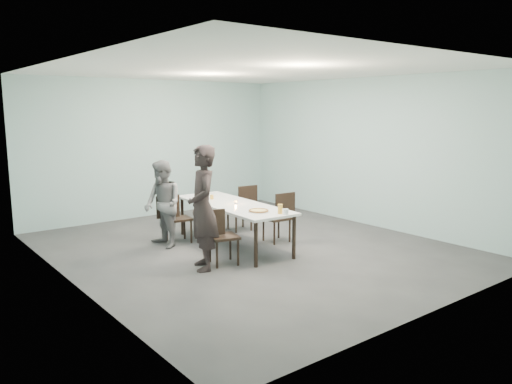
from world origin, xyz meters
TOP-DOWN VIEW (x-y plane):
  - ground at (0.00, 0.00)m, footprint 7.00×7.00m
  - room_shell at (0.00, 0.00)m, footprint 6.02×7.02m
  - table at (-0.14, 0.31)m, footprint 1.04×2.64m
  - chair_near_left at (-0.94, -0.43)m, footprint 0.65×0.51m
  - chair_far_left at (-0.86, 1.12)m, footprint 0.64×0.49m
  - chair_near_right at (0.72, 0.05)m, footprint 0.63×0.45m
  - chair_far_right at (0.70, 1.16)m, footprint 0.63×0.47m
  - diner_near at (-1.23, -0.45)m, footprint 0.66×0.79m
  - diner_far at (-1.14, 0.99)m, footprint 0.57×0.74m
  - pizza at (-0.24, -0.52)m, footprint 0.34×0.34m
  - side_plate at (-0.07, -0.29)m, footprint 0.18×0.18m
  - beer_glass at (-0.05, -0.83)m, footprint 0.08×0.08m
  - water_tumbler at (-0.02, -0.94)m, footprint 0.08×0.08m
  - tealight at (-0.12, 0.26)m, footprint 0.06×0.06m
  - amber_tumbler at (-0.20, 0.90)m, footprint 0.07×0.07m
  - menu at (-0.22, 1.21)m, footprint 0.31×0.24m

SIDE VIEW (x-z plane):
  - ground at x=0.00m, z-range 0.00..0.00m
  - chair_near_left at x=-0.94m, z-range 0.07..0.94m
  - chair_far_left at x=-0.86m, z-range 0.07..0.94m
  - chair_near_right at x=0.72m, z-range 0.07..0.94m
  - chair_far_right at x=0.70m, z-range 0.07..0.94m
  - table at x=-0.14m, z-range 0.32..1.07m
  - menu at x=-0.22m, z-range 0.75..0.76m
  - diner_far at x=-1.14m, z-range 0.00..1.51m
  - side_plate at x=-0.07m, z-range 0.75..0.76m
  - pizza at x=-0.24m, z-range 0.75..0.79m
  - tealight at x=-0.12m, z-range 0.75..0.79m
  - amber_tumbler at x=-0.20m, z-range 0.75..0.83m
  - water_tumbler at x=-0.02m, z-range 0.75..0.84m
  - beer_glass at x=-0.05m, z-range 0.75..0.90m
  - diner_near at x=-1.23m, z-range 0.00..1.86m
  - room_shell at x=0.00m, z-range 0.52..3.53m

